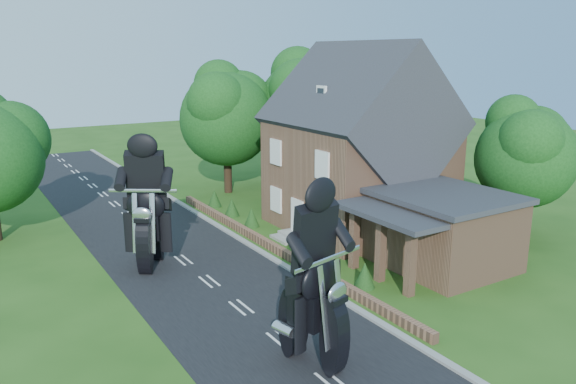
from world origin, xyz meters
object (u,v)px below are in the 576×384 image
garden_wall (272,246)px  house (359,150)px  annex (440,229)px  motorcycle_follow (150,248)px  motorcycle_lead (313,338)px

garden_wall → house: 7.52m
annex → motorcycle_follow: size_ratio=3.52×
garden_wall → motorcycle_follow: bearing=170.9°
garden_wall → motorcycle_lead: (-4.23, -9.83, 0.71)m
garden_wall → motorcycle_lead: motorcycle_lead is taller
garden_wall → annex: size_ratio=3.12×
house → garden_wall: bearing=-170.8°
annex → house: bearing=84.8°
annex → motorcycle_lead: bearing=-157.6°
garden_wall → motorcycle_follow: size_ratio=11.00×
garden_wall → motorcycle_follow: 6.00m
motorcycle_lead → annex: bearing=-171.6°
house → motorcycle_follow: house is taller
house → annex: size_ratio=1.45×
motorcycle_lead → motorcycle_follow: (-1.66, 10.77, 0.02)m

